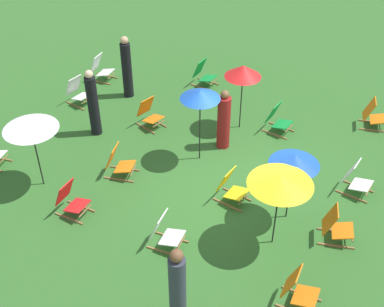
{
  "coord_description": "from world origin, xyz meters",
  "views": [
    {
      "loc": [
        -8.54,
        -3.46,
        8.0
      ],
      "look_at": [
        0.0,
        1.2,
        0.5
      ],
      "focal_mm": 47.5,
      "sensor_mm": 36.0,
      "label": 1
    }
  ],
  "objects_px": {
    "umbrella_0": "(30,125)",
    "umbrella_4": "(243,71)",
    "deckchair_15": "(165,232)",
    "person_3": "(224,121)",
    "umbrella_1": "(200,95)",
    "deckchair_1": "(71,200)",
    "deckchair_7": "(78,92)",
    "deckchair_3": "(149,114)",
    "person_0": "(93,104)",
    "deckchair_8": "(355,179)",
    "umbrella_3": "(295,160)",
    "deckchair_10": "(119,162)",
    "deckchair_14": "(231,187)",
    "person_1": "(177,289)",
    "umbrella_2": "(281,180)",
    "deckchair_11": "(336,226)",
    "deckchair_0": "(373,115)",
    "deckchair_6": "(101,69)",
    "person_2": "(127,68)",
    "deckchair_12": "(298,290)"
  },
  "relations": [
    {
      "from": "umbrella_1",
      "to": "umbrella_4",
      "type": "relative_size",
      "value": 1.05
    },
    {
      "from": "deckchair_7",
      "to": "umbrella_0",
      "type": "height_order",
      "value": "umbrella_0"
    },
    {
      "from": "deckchair_0",
      "to": "deckchair_1",
      "type": "relative_size",
      "value": 1.04
    },
    {
      "from": "deckchair_8",
      "to": "deckchair_14",
      "type": "bearing_deg",
      "value": 129.57
    },
    {
      "from": "deckchair_11",
      "to": "person_0",
      "type": "distance_m",
      "value": 6.83
    },
    {
      "from": "person_2",
      "to": "deckchair_14",
      "type": "bearing_deg",
      "value": -175.23
    },
    {
      "from": "deckchair_3",
      "to": "umbrella_4",
      "type": "xyz_separation_m",
      "value": [
        1.11,
        -2.22,
        1.36
      ]
    },
    {
      "from": "deckchair_6",
      "to": "umbrella_3",
      "type": "bearing_deg",
      "value": -118.61
    },
    {
      "from": "deckchair_12",
      "to": "deckchair_14",
      "type": "xyz_separation_m",
      "value": [
        1.98,
        2.28,
        0.0
      ]
    },
    {
      "from": "deckchair_6",
      "to": "deckchair_11",
      "type": "relative_size",
      "value": 0.96
    },
    {
      "from": "deckchair_12",
      "to": "umbrella_0",
      "type": "bearing_deg",
      "value": 83.4
    },
    {
      "from": "person_3",
      "to": "deckchair_0",
      "type": "bearing_deg",
      "value": -22.53
    },
    {
      "from": "deckchair_15",
      "to": "person_3",
      "type": "bearing_deg",
      "value": 0.69
    },
    {
      "from": "deckchair_7",
      "to": "umbrella_1",
      "type": "height_order",
      "value": "umbrella_1"
    },
    {
      "from": "deckchair_15",
      "to": "person_1",
      "type": "xyz_separation_m",
      "value": [
        -1.46,
        -1.14,
        0.52
      ]
    },
    {
      "from": "deckchair_14",
      "to": "umbrella_2",
      "type": "bearing_deg",
      "value": -113.79
    },
    {
      "from": "deckchair_6",
      "to": "person_2",
      "type": "xyz_separation_m",
      "value": [
        -0.41,
        -1.32,
        0.55
      ]
    },
    {
      "from": "umbrella_2",
      "to": "person_0",
      "type": "xyz_separation_m",
      "value": [
        1.44,
        5.67,
        -0.8
      ]
    },
    {
      "from": "deckchair_3",
      "to": "person_0",
      "type": "height_order",
      "value": "person_0"
    },
    {
      "from": "deckchair_7",
      "to": "deckchair_15",
      "type": "bearing_deg",
      "value": -116.84
    },
    {
      "from": "deckchair_1",
      "to": "deckchair_6",
      "type": "bearing_deg",
      "value": 28.93
    },
    {
      "from": "deckchair_10",
      "to": "umbrella_0",
      "type": "distance_m",
      "value": 2.25
    },
    {
      "from": "deckchair_6",
      "to": "person_0",
      "type": "bearing_deg",
      "value": -151.97
    },
    {
      "from": "person_3",
      "to": "deckchair_1",
      "type": "bearing_deg",
      "value": -178.9
    },
    {
      "from": "deckchair_1",
      "to": "deckchair_7",
      "type": "distance_m",
      "value": 4.69
    },
    {
      "from": "umbrella_1",
      "to": "person_0",
      "type": "height_order",
      "value": "umbrella_1"
    },
    {
      "from": "deckchair_3",
      "to": "deckchair_15",
      "type": "bearing_deg",
      "value": -128.94
    },
    {
      "from": "deckchair_11",
      "to": "umbrella_4",
      "type": "distance_m",
      "value": 4.7
    },
    {
      "from": "person_0",
      "to": "umbrella_2",
      "type": "bearing_deg",
      "value": -167.04
    },
    {
      "from": "person_0",
      "to": "person_1",
      "type": "height_order",
      "value": "person_0"
    },
    {
      "from": "deckchair_7",
      "to": "person_1",
      "type": "bearing_deg",
      "value": -120.7
    },
    {
      "from": "deckchair_15",
      "to": "umbrella_1",
      "type": "bearing_deg",
      "value": 7.9
    },
    {
      "from": "deckchair_1",
      "to": "person_3",
      "type": "bearing_deg",
      "value": -27.25
    },
    {
      "from": "person_1",
      "to": "umbrella_3",
      "type": "bearing_deg",
      "value": -149.06
    },
    {
      "from": "umbrella_0",
      "to": "umbrella_4",
      "type": "bearing_deg",
      "value": -35.12
    },
    {
      "from": "deckchair_15",
      "to": "umbrella_2",
      "type": "relative_size",
      "value": 0.46
    },
    {
      "from": "deckchair_0",
      "to": "umbrella_0",
      "type": "xyz_separation_m",
      "value": [
        -6.21,
        6.31,
        1.33
      ]
    },
    {
      "from": "umbrella_2",
      "to": "deckchair_8",
      "type": "bearing_deg",
      "value": -24.03
    },
    {
      "from": "umbrella_3",
      "to": "person_0",
      "type": "xyz_separation_m",
      "value": [
        0.59,
        5.65,
        -0.69
      ]
    },
    {
      "from": "deckchair_6",
      "to": "person_3",
      "type": "height_order",
      "value": "person_3"
    },
    {
      "from": "deckchair_10",
      "to": "deckchair_14",
      "type": "relative_size",
      "value": 1.03
    },
    {
      "from": "umbrella_1",
      "to": "umbrella_2",
      "type": "xyz_separation_m",
      "value": [
        -1.79,
        -2.68,
        -0.16
      ]
    },
    {
      "from": "deckchair_0",
      "to": "umbrella_1",
      "type": "height_order",
      "value": "umbrella_1"
    },
    {
      "from": "deckchair_8",
      "to": "deckchair_15",
      "type": "height_order",
      "value": "same"
    },
    {
      "from": "umbrella_1",
      "to": "umbrella_3",
      "type": "height_order",
      "value": "umbrella_1"
    },
    {
      "from": "deckchair_8",
      "to": "deckchair_11",
      "type": "xyz_separation_m",
      "value": [
        -1.7,
        -0.03,
        0.0
      ]
    },
    {
      "from": "deckchair_10",
      "to": "umbrella_3",
      "type": "height_order",
      "value": "umbrella_3"
    },
    {
      "from": "deckchair_7",
      "to": "umbrella_4",
      "type": "height_order",
      "value": "umbrella_4"
    },
    {
      "from": "deckchair_7",
      "to": "umbrella_0",
      "type": "xyz_separation_m",
      "value": [
        -3.32,
        -1.57,
        1.33
      ]
    },
    {
      "from": "person_0",
      "to": "person_3",
      "type": "height_order",
      "value": "person_0"
    }
  ]
}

